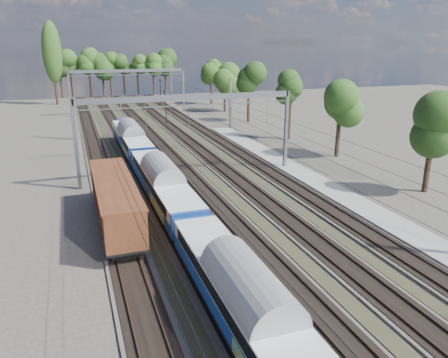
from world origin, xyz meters
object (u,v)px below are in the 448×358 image
object	(u,v)px
signal_far	(160,89)
emu_train	(163,181)
signal_near	(166,103)
freight_boxcar	(115,200)
worker	(138,125)

from	to	relation	value
signal_far	emu_train	bearing A→B (deg)	-100.53
signal_near	signal_far	size ratio (longest dim) A/B	1.01
freight_boxcar	worker	size ratio (longest dim) A/B	7.36
worker	emu_train	bearing A→B (deg)	-167.44
signal_near	signal_far	xyz separation A→B (m)	(4.17, 25.47, -0.04)
emu_train	freight_boxcar	distance (m)	5.45
signal_near	emu_train	bearing A→B (deg)	-124.82
worker	signal_near	distance (m)	7.74
freight_boxcar	signal_far	size ratio (longest dim) A/B	2.33
emu_train	signal_near	size ratio (longest dim) A/B	9.77
freight_boxcar	signal_near	size ratio (longest dim) A/B	2.30
emu_train	worker	world-z (taller)	emu_train
freight_boxcar	signal_far	world-z (taller)	signal_far
freight_boxcar	worker	bearing A→B (deg)	78.86
worker	freight_boxcar	bearing A→B (deg)	-173.48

